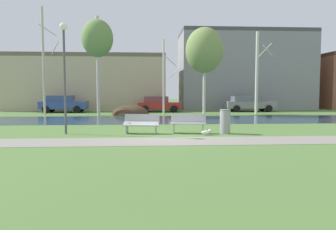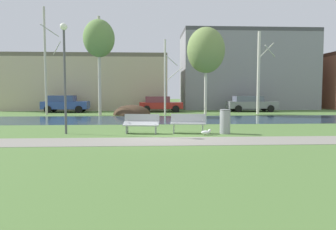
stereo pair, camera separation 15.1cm
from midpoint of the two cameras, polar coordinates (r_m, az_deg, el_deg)
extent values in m
plane|color=#517538|center=(23.80, -1.97, -0.38)|extent=(120.00, 120.00, 0.00)
cube|color=gray|center=(12.19, -0.33, -4.70)|extent=(60.00, 2.07, 0.01)
cube|color=#2D475B|center=(21.69, -1.80, -0.82)|extent=(80.00, 6.51, 0.01)
ellipsoid|color=#423021|center=(26.45, -6.87, 0.04)|extent=(3.06, 3.09, 1.62)
cube|color=#9EA0A3|center=(14.38, -5.10, -1.58)|extent=(1.64, 0.66, 0.18)
cube|color=#9EA0A3|center=(14.64, -4.95, -0.61)|extent=(1.60, 0.27, 0.40)
cube|color=#9EA0A3|center=(14.57, -7.61, -2.41)|extent=(0.09, 0.43, 0.45)
cube|color=#9EA0A3|center=(14.39, -2.47, -2.46)|extent=(0.09, 0.43, 0.45)
cylinder|color=#9EA0A3|center=(14.50, -7.65, -1.00)|extent=(0.07, 0.28, 0.04)
cylinder|color=#9EA0A3|center=(14.31, -2.49, -1.03)|extent=(0.07, 0.28, 0.04)
cube|color=#9EA0A3|center=(14.49, 3.35, -1.53)|extent=(1.65, 0.66, 0.05)
cube|color=#9EA0A3|center=(14.75, 3.35, -0.57)|extent=(1.60, 0.27, 0.40)
cube|color=#9EA0A3|center=(14.58, 0.77, -2.37)|extent=(0.09, 0.43, 0.45)
cube|color=#9EA0A3|center=(14.59, 5.93, -2.39)|extent=(0.09, 0.43, 0.45)
cylinder|color=#9EA0A3|center=(14.51, 0.76, -0.96)|extent=(0.07, 0.28, 0.04)
cylinder|color=#9EA0A3|center=(14.51, 5.94, -0.98)|extent=(0.07, 0.28, 0.04)
cylinder|color=gray|center=(14.59, 9.85, -1.16)|extent=(0.47, 0.47, 1.10)
torus|color=#545557|center=(14.55, 9.87, 0.88)|extent=(0.50, 0.50, 0.04)
ellipsoid|color=white|center=(13.97, 6.45, -3.12)|extent=(0.39, 0.18, 0.18)
sphere|color=white|center=(13.99, 7.17, -2.75)|extent=(0.13, 0.13, 0.13)
cone|color=gold|center=(14.01, 7.44, -2.74)|extent=(0.07, 0.04, 0.04)
cylinder|color=gold|center=(13.95, 6.55, -3.42)|extent=(0.01, 0.01, 0.10)
cylinder|color=gold|center=(14.02, 6.50, -3.38)|extent=(0.01, 0.01, 0.10)
cylinder|color=#4C4C51|center=(14.96, -18.21, 5.53)|extent=(0.10, 0.10, 4.59)
sphere|color=white|center=(15.22, -18.42, 14.77)|extent=(0.32, 0.32, 0.32)
cylinder|color=#BCB7A8|center=(28.18, -21.49, 8.92)|extent=(0.18, 0.18, 8.73)
cylinder|color=#BCB7A8|center=(28.60, -19.64, 11.19)|extent=(1.06, 1.51, 0.91)
cylinder|color=#BCB7A8|center=(27.74, -20.82, 13.97)|extent=(1.16, 1.13, 0.82)
cylinder|color=#BCB7A8|center=(26.16, -12.56, 8.49)|extent=(0.25, 0.25, 7.81)
ellipsoid|color=#668947|center=(26.42, -12.64, 13.22)|extent=(2.46, 2.46, 2.95)
cylinder|color=beige|center=(25.93, -0.95, 6.71)|extent=(0.16, 0.16, 6.08)
cylinder|color=beige|center=(26.56, 0.79, 7.37)|extent=(1.08, 1.54, 0.92)
cylinder|color=beige|center=(25.52, 0.28, 9.65)|extent=(1.00, 0.97, 0.74)
cylinder|color=beige|center=(26.66, 6.32, 7.37)|extent=(0.23, 0.23, 6.78)
ellipsoid|color=olive|center=(26.84, 6.35, 11.41)|extent=(3.10, 3.10, 3.72)
cylinder|color=beige|center=(28.24, 15.40, 7.22)|extent=(0.24, 0.24, 6.93)
cylinder|color=beige|center=(29.17, 16.61, 10.85)|extent=(0.95, 1.33, 1.25)
cylinder|color=beige|center=(27.97, 17.29, 10.81)|extent=(1.38, 1.34, 0.83)
cube|color=#2D4793|center=(30.81, -18.20, 1.68)|extent=(4.13, 1.91, 0.69)
cube|color=#32457F|center=(30.87, -18.82, 2.82)|extent=(2.32, 1.66, 0.55)
cylinder|color=black|center=(31.44, -15.38, 1.16)|extent=(0.64, 0.23, 0.64)
cylinder|color=black|center=(29.62, -16.07, 0.97)|extent=(0.64, 0.23, 0.64)
cylinder|color=black|center=(32.07, -20.14, 1.11)|extent=(0.64, 0.23, 0.64)
cylinder|color=black|center=(30.29, -21.09, 0.92)|extent=(0.64, 0.23, 0.64)
cube|color=maroon|center=(29.97, -1.71, 1.72)|extent=(4.03, 1.86, 0.58)
cube|color=brown|center=(29.94, -2.33, 2.81)|extent=(2.26, 1.62, 0.56)
cylinder|color=black|center=(30.97, 0.66, 1.26)|extent=(0.64, 0.23, 0.64)
cylinder|color=black|center=(29.17, 0.97, 1.08)|extent=(0.64, 0.23, 0.64)
cylinder|color=black|center=(30.85, -4.24, 1.24)|extent=(0.64, 0.23, 0.64)
cylinder|color=black|center=(29.05, -4.23, 1.06)|extent=(0.64, 0.23, 0.64)
cube|color=slate|center=(31.50, 14.24, 1.79)|extent=(4.67, 1.79, 0.66)
cube|color=slate|center=(31.37, 13.62, 2.85)|extent=(2.62, 1.55, 0.50)
cylinder|color=black|center=(32.85, 16.29, 1.26)|extent=(0.64, 0.23, 0.64)
cylinder|color=black|center=(31.24, 17.40, 1.10)|extent=(0.64, 0.23, 0.64)
cylinder|color=black|center=(31.89, 11.12, 1.27)|extent=(0.64, 0.23, 0.64)
cylinder|color=black|center=(30.23, 12.00, 1.10)|extent=(0.64, 0.23, 0.64)
cube|color=#BCAD8E|center=(35.52, -14.79, 5.27)|extent=(17.08, 6.40, 5.32)
cube|color=#675F4E|center=(35.70, -14.88, 9.87)|extent=(17.08, 6.40, 0.40)
cube|color=gray|center=(37.04, 13.25, 7.38)|extent=(14.24, 6.19, 8.08)
cube|color=#48484B|center=(37.53, 13.36, 13.86)|extent=(14.24, 6.19, 0.40)
camera|label=1|loc=(0.08, -90.29, -0.02)|focal=34.18mm
camera|label=2|loc=(0.08, 89.71, 0.02)|focal=34.18mm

